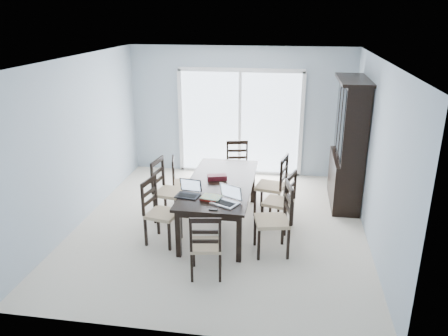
{
  "coord_description": "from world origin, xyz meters",
  "views": [
    {
      "loc": [
        1.02,
        -6.16,
        3.23
      ],
      "look_at": [
        0.06,
        0.0,
        0.98
      ],
      "focal_mm": 35.0,
      "sensor_mm": 36.0,
      "label": 1
    }
  ],
  "objects_px": {
    "dining_table": "(220,187)",
    "chair_right_mid": "(284,195)",
    "chair_left_mid": "(165,183)",
    "laptop_dark": "(187,193)",
    "chair_left_near": "(156,204)",
    "chair_end_near": "(206,240)",
    "game_box": "(217,177)",
    "chair_left_far": "(179,177)",
    "chair_right_near": "(279,211)",
    "cell_phone": "(213,209)",
    "chair_right_far": "(277,179)",
    "china_hutch": "(348,145)",
    "chair_end_far": "(237,161)",
    "hot_tub": "(232,136)",
    "laptop_silver": "(225,200)"
  },
  "relations": [
    {
      "from": "dining_table",
      "to": "chair_right_mid",
      "type": "distance_m",
      "value": 0.99
    },
    {
      "from": "chair_left_mid",
      "to": "laptop_dark",
      "type": "bearing_deg",
      "value": 45.48
    },
    {
      "from": "dining_table",
      "to": "chair_left_near",
      "type": "relative_size",
      "value": 1.97
    },
    {
      "from": "chair_end_near",
      "to": "laptop_dark",
      "type": "distance_m",
      "value": 0.97
    },
    {
      "from": "chair_left_mid",
      "to": "game_box",
      "type": "height_order",
      "value": "chair_left_mid"
    },
    {
      "from": "game_box",
      "to": "dining_table",
      "type": "bearing_deg",
      "value": -55.95
    },
    {
      "from": "laptop_dark",
      "to": "chair_left_mid",
      "type": "bearing_deg",
      "value": 135.3
    },
    {
      "from": "chair_left_near",
      "to": "chair_left_far",
      "type": "distance_m",
      "value": 1.27
    },
    {
      "from": "chair_right_near",
      "to": "cell_phone",
      "type": "bearing_deg",
      "value": 99.29
    },
    {
      "from": "chair_right_far",
      "to": "chair_end_near",
      "type": "xyz_separation_m",
      "value": [
        -0.79,
        -2.04,
        -0.07
      ]
    },
    {
      "from": "cell_phone",
      "to": "game_box",
      "type": "height_order",
      "value": "game_box"
    },
    {
      "from": "chair_left_far",
      "to": "chair_right_mid",
      "type": "distance_m",
      "value": 1.91
    },
    {
      "from": "chair_right_near",
      "to": "chair_left_far",
      "type": "bearing_deg",
      "value": 41.09
    },
    {
      "from": "china_hutch",
      "to": "chair_end_near",
      "type": "xyz_separation_m",
      "value": [
        -1.97,
        -2.7,
        -0.52
      ]
    },
    {
      "from": "game_box",
      "to": "chair_left_far",
      "type": "bearing_deg",
      "value": 144.03
    },
    {
      "from": "chair_left_mid",
      "to": "chair_right_mid",
      "type": "relative_size",
      "value": 1.07
    },
    {
      "from": "chair_right_far",
      "to": "chair_left_near",
      "type": "bearing_deg",
      "value": 137.29
    },
    {
      "from": "dining_table",
      "to": "chair_end_far",
      "type": "relative_size",
      "value": 2.02
    },
    {
      "from": "china_hutch",
      "to": "hot_tub",
      "type": "distance_m",
      "value": 3.36
    },
    {
      "from": "dining_table",
      "to": "cell_phone",
      "type": "distance_m",
      "value": 1.01
    },
    {
      "from": "china_hutch",
      "to": "chair_left_far",
      "type": "xyz_separation_m",
      "value": [
        -2.85,
        -0.6,
        -0.53
      ]
    },
    {
      "from": "chair_end_far",
      "to": "cell_phone",
      "type": "xyz_separation_m",
      "value": [
        -0.0,
        -2.53,
        0.18
      ]
    },
    {
      "from": "china_hutch",
      "to": "game_box",
      "type": "bearing_deg",
      "value": -151.13
    },
    {
      "from": "dining_table",
      "to": "game_box",
      "type": "relative_size",
      "value": 7.44
    },
    {
      "from": "chair_end_near",
      "to": "chair_right_near",
      "type": "bearing_deg",
      "value": 33.3
    },
    {
      "from": "dining_table",
      "to": "chair_left_near",
      "type": "height_order",
      "value": "chair_left_near"
    },
    {
      "from": "chair_end_far",
      "to": "game_box",
      "type": "xyz_separation_m",
      "value": [
        -0.14,
        -1.44,
        0.21
      ]
    },
    {
      "from": "chair_left_near",
      "to": "chair_right_far",
      "type": "xyz_separation_m",
      "value": [
        1.68,
        1.2,
        0.03
      ]
    },
    {
      "from": "chair_end_far",
      "to": "chair_right_far",
      "type": "bearing_deg",
      "value": 116.69
    },
    {
      "from": "dining_table",
      "to": "chair_right_far",
      "type": "xyz_separation_m",
      "value": [
        0.85,
        0.58,
        -0.05
      ]
    },
    {
      "from": "dining_table",
      "to": "chair_right_mid",
      "type": "bearing_deg",
      "value": 2.18
    },
    {
      "from": "game_box",
      "to": "chair_right_mid",
      "type": "bearing_deg",
      "value": -3.28
    },
    {
      "from": "dining_table",
      "to": "chair_right_near",
      "type": "xyz_separation_m",
      "value": [
        0.94,
        -0.66,
        -0.04
      ]
    },
    {
      "from": "chair_right_mid",
      "to": "hot_tub",
      "type": "bearing_deg",
      "value": 36.63
    },
    {
      "from": "cell_phone",
      "to": "hot_tub",
      "type": "distance_m",
      "value": 4.61
    },
    {
      "from": "chair_end_far",
      "to": "laptop_silver",
      "type": "height_order",
      "value": "chair_end_far"
    },
    {
      "from": "chair_right_mid",
      "to": "chair_right_far",
      "type": "height_order",
      "value": "chair_right_far"
    },
    {
      "from": "chair_left_far",
      "to": "dining_table",
      "type": "bearing_deg",
      "value": 37.63
    },
    {
      "from": "hot_tub",
      "to": "chair_end_far",
      "type": "bearing_deg",
      "value": -79.36
    },
    {
      "from": "chair_end_near",
      "to": "cell_phone",
      "type": "bearing_deg",
      "value": 79.04
    },
    {
      "from": "chair_left_near",
      "to": "cell_phone",
      "type": "relative_size",
      "value": 9.37
    },
    {
      "from": "chair_right_near",
      "to": "chair_end_far",
      "type": "distance_m",
      "value": 2.36
    },
    {
      "from": "china_hutch",
      "to": "chair_end_far",
      "type": "height_order",
      "value": "china_hutch"
    },
    {
      "from": "china_hutch",
      "to": "game_box",
      "type": "relative_size",
      "value": 7.44
    },
    {
      "from": "laptop_silver",
      "to": "game_box",
      "type": "relative_size",
      "value": 1.44
    },
    {
      "from": "chair_left_far",
      "to": "chair_right_near",
      "type": "distance_m",
      "value": 2.19
    },
    {
      "from": "laptop_dark",
      "to": "hot_tub",
      "type": "distance_m",
      "value": 4.22
    },
    {
      "from": "game_box",
      "to": "chair_end_near",
      "type": "bearing_deg",
      "value": -85.45
    },
    {
      "from": "chair_end_far",
      "to": "laptop_dark",
      "type": "height_order",
      "value": "chair_end_far"
    },
    {
      "from": "chair_left_near",
      "to": "chair_right_mid",
      "type": "height_order",
      "value": "chair_left_near"
    }
  ]
}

